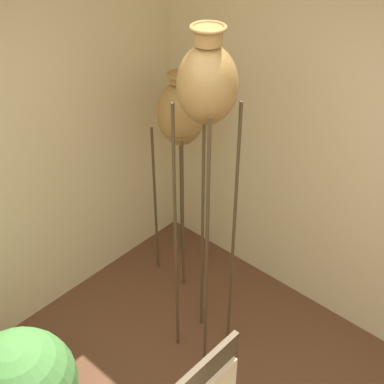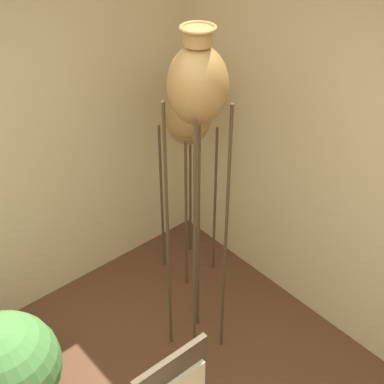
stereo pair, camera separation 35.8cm
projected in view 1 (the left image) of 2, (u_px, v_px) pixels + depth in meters
The scene contains 2 objects.
vase_stand_tall at pixel (207, 95), 2.74m from camera, with size 0.32×0.32×2.29m.
vase_stand_medium at pixel (181, 116), 3.70m from camera, with size 0.33×0.33×1.72m.
Camera 1 is at (-0.78, -0.73, 3.10)m, focal length 50.00 mm.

